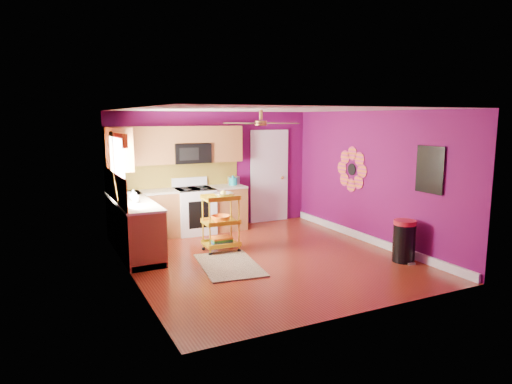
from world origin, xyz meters
TOP-DOWN VIEW (x-y plane):
  - ground at (0.00, 0.00)m, footprint 5.00×5.00m
  - room_envelope at (0.03, 0.00)m, footprint 4.54×5.04m
  - lower_cabinets at (-1.35, 1.82)m, footprint 2.81×2.31m
  - electric_range at (-0.55, 2.17)m, footprint 0.76×0.66m
  - upper_cabinetry at (-1.24, 2.17)m, footprint 2.80×2.30m
  - left_window at (-2.22, 1.05)m, footprint 0.08×1.35m
  - panel_door at (1.35, 2.47)m, footprint 0.95×0.11m
  - right_wall_art at (2.23, -0.34)m, footprint 0.04×2.74m
  - ceiling_fan at (0.00, 0.20)m, footprint 1.01×1.01m
  - shag_rug at (-0.73, -0.12)m, footprint 1.06×1.54m
  - rolling_cart at (-0.54, 0.69)m, footprint 0.62×0.45m
  - trash_can at (1.97, -1.18)m, footprint 0.41×0.43m
  - teal_kettle at (0.35, 2.23)m, footprint 0.18×0.18m
  - toaster at (0.39, 2.30)m, footprint 0.22×0.15m
  - soap_bottle_a at (-1.92, 1.12)m, footprint 0.08×0.08m
  - soap_bottle_b at (-1.93, 1.33)m, footprint 0.14×0.14m
  - counter_dish at (-1.99, 1.77)m, footprint 0.27×0.27m
  - counter_cup at (-1.95, 1.05)m, footprint 0.12×0.12m

SIDE VIEW (x-z plane):
  - ground at x=0.00m, z-range 0.00..0.00m
  - shag_rug at x=-0.73m, z-range 0.00..0.02m
  - trash_can at x=1.97m, z-range 0.00..0.70m
  - lower_cabinets at x=-1.35m, z-range -0.04..0.90m
  - electric_range at x=-0.55m, z-range -0.08..1.05m
  - rolling_cart at x=-0.54m, z-range 0.02..1.12m
  - counter_dish at x=-1.99m, z-range 0.94..1.01m
  - counter_cup at x=-1.95m, z-range 0.94..1.03m
  - teal_kettle at x=0.35m, z-range 0.92..1.13m
  - panel_door at x=1.35m, z-range -0.05..2.10m
  - soap_bottle_a at x=-1.92m, z-range 0.94..1.11m
  - toaster at x=0.39m, z-range 0.94..1.12m
  - soap_bottle_b at x=-1.93m, z-range 0.94..1.13m
  - right_wall_art at x=2.23m, z-range 0.92..1.96m
  - room_envelope at x=0.03m, z-range 0.37..2.89m
  - left_window at x=-2.22m, z-range 1.20..2.28m
  - upper_cabinetry at x=-1.24m, z-range 1.17..2.43m
  - ceiling_fan at x=0.00m, z-range 2.16..2.42m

